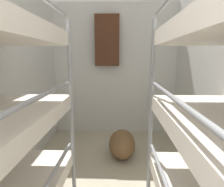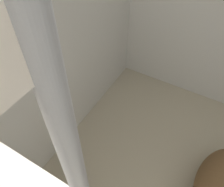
{
  "view_description": "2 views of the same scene",
  "coord_description": "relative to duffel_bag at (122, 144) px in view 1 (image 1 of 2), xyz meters",
  "views": [
    {
      "loc": [
        0.08,
        0.39,
        1.46
      ],
      "look_at": [
        -0.03,
        3.57,
        0.88
      ],
      "focal_mm": 32.0,
      "sensor_mm": 36.0,
      "label": 1
    },
    {
      "loc": [
        -0.26,
        2.31,
        1.75
      ],
      "look_at": [
        -0.7,
        3.06,
        0.83
      ],
      "focal_mm": 35.0,
      "sensor_mm": 36.0,
      "label": 2
    }
  ],
  "objects": [
    {
      "name": "wall_back",
      "position": [
        -0.13,
        1.06,
        1.04
      ],
      "size": [
        2.44,
        0.06,
        2.46
      ],
      "color": "silver",
      "rests_on": "ground_plane"
    },
    {
      "name": "hanging_coat",
      "position": [
        -0.27,
        0.91,
        1.57
      ],
      "size": [
        0.44,
        0.12,
        0.9
      ],
      "color": "#472819"
    },
    {
      "name": "duffel_bag",
      "position": [
        0.0,
        0.0,
        0.0
      ],
      "size": [
        0.39,
        0.64,
        0.39
      ],
      "color": "brown",
      "rests_on": "ground_plane"
    }
  ]
}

